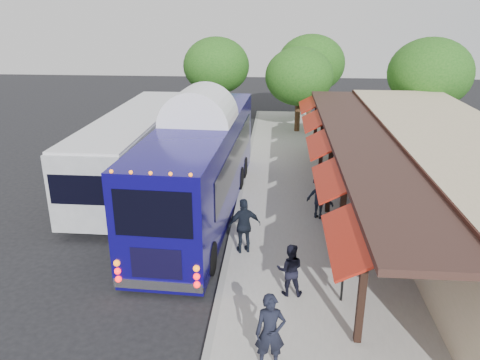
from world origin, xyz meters
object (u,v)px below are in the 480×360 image
at_px(ped_c, 244,226).
at_px(sign_board, 343,276).
at_px(coach_bus, 201,161).
at_px(ped_a, 270,332).
at_px(city_bus, 137,146).
at_px(ped_b, 290,270).
at_px(ped_d, 320,197).

bearing_deg(ped_c, sign_board, 119.34).
xyz_separation_m(coach_bus, ped_a, (3.04, -9.15, -1.12)).
bearing_deg(sign_board, city_bus, 144.45).
height_order(city_bus, ped_b, city_bus).
bearing_deg(coach_bus, ped_c, -58.16).
bearing_deg(ped_d, coach_bus, 20.46).
bearing_deg(ped_d, ped_a, 105.55).
relative_size(coach_bus, ped_a, 6.76).
distance_m(coach_bus, ped_d, 5.03).
height_order(ped_c, ped_d, ped_c).
xyz_separation_m(ped_a, sign_board, (2.01, 2.84, -0.15)).
bearing_deg(ped_c, coach_bus, -79.96).
bearing_deg(ped_c, city_bus, -69.33).
relative_size(city_bus, ped_a, 6.56).
relative_size(city_bus, sign_board, 10.53).
bearing_deg(ped_d, ped_c, 75.06).
bearing_deg(sign_board, ped_d, 103.92).
xyz_separation_m(city_bus, ped_b, (7.15, -9.20, -0.93)).
height_order(coach_bus, city_bus, coach_bus).
bearing_deg(ped_b, ped_c, -57.56).
distance_m(ped_c, sign_board, 4.01).
bearing_deg(ped_a, sign_board, 49.63).
height_order(city_bus, ped_d, city_bus).
distance_m(ped_d, sign_board, 5.72).
height_order(ped_a, ped_b, ped_a).
distance_m(ped_b, ped_d, 5.65).
relative_size(ped_c, ped_d, 1.12).
bearing_deg(sign_board, ped_b, -176.37).
relative_size(ped_c, sign_board, 1.63).
relative_size(ped_b, ped_c, 0.82).
height_order(coach_bus, ped_a, coach_bus).
bearing_deg(ped_b, coach_bus, -59.05).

